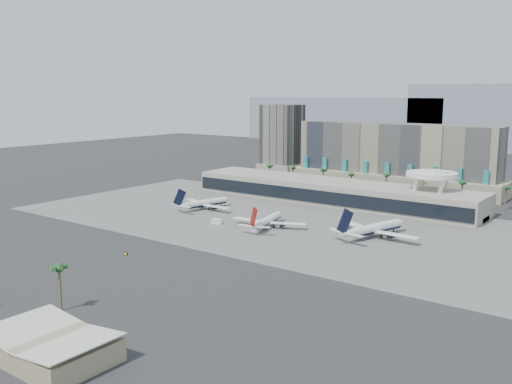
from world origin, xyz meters
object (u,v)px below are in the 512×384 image
Objects in this scene: airliner_right at (374,228)px; airliner_centre at (267,221)px; airliner_left at (204,203)px; service_vehicle_a at (217,222)px; taxiway_sign at (125,254)px; service_vehicle_b at (255,230)px.

airliner_centre is at bearing -148.73° from airliner_right.
airliner_centre is at bearing -3.12° from airliner_left.
airliner_right is 8.65× the size of service_vehicle_a.
airliner_right is at bearing 2.90° from airliner_centre.
taxiway_sign is (-65.28, -82.68, -3.36)m from airliner_right.
service_vehicle_b is at bearing -28.46° from service_vehicle_a.
service_vehicle_a is at bearing 156.78° from service_vehicle_b.
airliner_right reaches higher than service_vehicle_b.
airliner_left is 89.90m from taxiway_sign.
service_vehicle_b is (24.25, -1.74, -0.40)m from service_vehicle_a.
airliner_left is at bearing 135.83° from service_vehicle_b.
airliner_left is at bearing 116.68° from service_vehicle_a.
airliner_left reaches higher than airliner_centre.
airliner_left reaches higher than service_vehicle_a.
service_vehicle_b is at bearing -137.36° from airliner_right.
airliner_right is 13.48× the size of service_vehicle_b.
service_vehicle_a is (28.11, -22.73, -2.06)m from airliner_left.
service_vehicle_a is at bearing 87.18° from taxiway_sign.
airliner_right is at bearing -7.04° from service_vehicle_a.
airliner_centre is 49.23m from airliner_right.
service_vehicle_a is 24.32m from service_vehicle_b.
airliner_centre is 0.86× the size of airliner_right.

